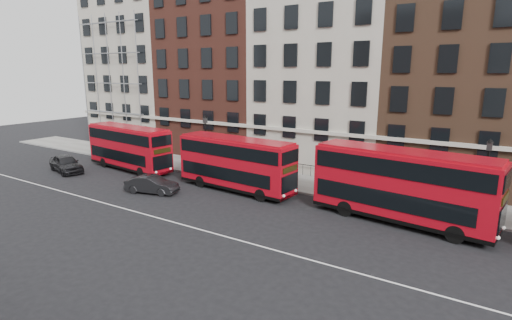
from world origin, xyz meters
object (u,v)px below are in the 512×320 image
Objects in this scene: car_rear at (66,163)px; car_front at (152,184)px; bus_c at (401,184)px; bus_a at (129,147)px; bus_b at (235,163)px.

car_front is (11.99, -0.28, -0.13)m from car_rear.
bus_a is at bearing -173.48° from bus_c.
bus_c is 30.31m from car_rear.
bus_b is 2.14× the size of car_rear.
bus_a reaches higher than car_rear.
bus_a is 12.74m from bus_b.
car_front is (7.58, -4.21, -1.60)m from bus_a.
bus_c is at bearing -68.06° from car_rear.
bus_c is at bearing 4.21° from bus_b.
car_front is at bearing -136.56° from bus_b.
bus_c is 2.35× the size of car_rear.
car_rear is at bearing -162.89° from bus_b.
car_front is at bearing -76.88° from car_rear.
car_front is at bearing -23.11° from bus_a.
bus_a is 8.82m from car_front.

